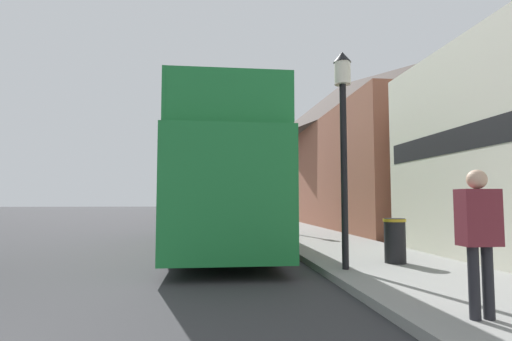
{
  "coord_description": "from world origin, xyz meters",
  "views": [
    {
      "loc": [
        3.18,
        -3.19,
        1.46
      ],
      "look_at": [
        4.76,
        10.76,
        2.51
      ],
      "focal_mm": 28.0,
      "sensor_mm": 36.0,
      "label": 1
    }
  ],
  "objects_px": {
    "lamp_post_second": "(274,163)",
    "litter_bin": "(395,239)",
    "parked_car_ahead_of_bus": "(231,215)",
    "tour_bus": "(221,188)",
    "lamp_post_nearest": "(343,116)",
    "pedestrian_nearest": "(479,228)",
    "lamp_post_third": "(249,168)"
  },
  "relations": [
    {
      "from": "lamp_post_nearest",
      "to": "lamp_post_third",
      "type": "bearing_deg",
      "value": 90.03
    },
    {
      "from": "tour_bus",
      "to": "lamp_post_nearest",
      "type": "distance_m",
      "value": 5.62
    },
    {
      "from": "tour_bus",
      "to": "parked_car_ahead_of_bus",
      "type": "distance_m",
      "value": 9.1
    },
    {
      "from": "lamp_post_nearest",
      "to": "lamp_post_second",
      "type": "distance_m",
      "value": 9.76
    },
    {
      "from": "parked_car_ahead_of_bus",
      "to": "lamp_post_second",
      "type": "distance_m",
      "value": 5.18
    },
    {
      "from": "tour_bus",
      "to": "parked_car_ahead_of_bus",
      "type": "height_order",
      "value": "tour_bus"
    },
    {
      "from": "lamp_post_third",
      "to": "litter_bin",
      "type": "bearing_deg",
      "value": -86.04
    },
    {
      "from": "parked_car_ahead_of_bus",
      "to": "pedestrian_nearest",
      "type": "height_order",
      "value": "pedestrian_nearest"
    },
    {
      "from": "tour_bus",
      "to": "lamp_post_third",
      "type": "bearing_deg",
      "value": 80.9
    },
    {
      "from": "parked_car_ahead_of_bus",
      "to": "lamp_post_second",
      "type": "xyz_separation_m",
      "value": [
        1.7,
        -4.22,
        2.47
      ]
    },
    {
      "from": "lamp_post_nearest",
      "to": "lamp_post_third",
      "type": "height_order",
      "value": "lamp_post_third"
    },
    {
      "from": "parked_car_ahead_of_bus",
      "to": "pedestrian_nearest",
      "type": "relative_size",
      "value": 2.54
    },
    {
      "from": "pedestrian_nearest",
      "to": "lamp_post_third",
      "type": "height_order",
      "value": "lamp_post_third"
    },
    {
      "from": "tour_bus",
      "to": "lamp_post_nearest",
      "type": "relative_size",
      "value": 2.48
    },
    {
      "from": "lamp_post_second",
      "to": "lamp_post_third",
      "type": "xyz_separation_m",
      "value": [
        -0.19,
        9.76,
        0.58
      ]
    },
    {
      "from": "pedestrian_nearest",
      "to": "lamp_post_second",
      "type": "relative_size",
      "value": 0.39
    },
    {
      "from": "lamp_post_second",
      "to": "litter_bin",
      "type": "distance_m",
      "value": 9.54
    },
    {
      "from": "lamp_post_nearest",
      "to": "litter_bin",
      "type": "distance_m",
      "value": 2.87
    },
    {
      "from": "parked_car_ahead_of_bus",
      "to": "lamp_post_second",
      "type": "relative_size",
      "value": 0.99
    },
    {
      "from": "tour_bus",
      "to": "lamp_post_second",
      "type": "height_order",
      "value": "lamp_post_second"
    },
    {
      "from": "parked_car_ahead_of_bus",
      "to": "litter_bin",
      "type": "distance_m",
      "value": 13.66
    },
    {
      "from": "pedestrian_nearest",
      "to": "lamp_post_second",
      "type": "distance_m",
      "value": 13.22
    },
    {
      "from": "lamp_post_nearest",
      "to": "parked_car_ahead_of_bus",
      "type": "bearing_deg",
      "value": 96.18
    },
    {
      "from": "lamp_post_second",
      "to": "litter_bin",
      "type": "relative_size",
      "value": 4.56
    },
    {
      "from": "tour_bus",
      "to": "lamp_post_nearest",
      "type": "bearing_deg",
      "value": -65.79
    },
    {
      "from": "parked_car_ahead_of_bus",
      "to": "lamp_post_third",
      "type": "distance_m",
      "value": 6.5
    },
    {
      "from": "litter_bin",
      "to": "pedestrian_nearest",
      "type": "bearing_deg",
      "value": -102.64
    },
    {
      "from": "lamp_post_nearest",
      "to": "lamp_post_third",
      "type": "xyz_separation_m",
      "value": [
        -0.01,
        19.51,
        0.57
      ]
    },
    {
      "from": "lamp_post_second",
      "to": "litter_bin",
      "type": "height_order",
      "value": "lamp_post_second"
    },
    {
      "from": "parked_car_ahead_of_bus",
      "to": "lamp_post_nearest",
      "type": "bearing_deg",
      "value": -82.86
    },
    {
      "from": "pedestrian_nearest",
      "to": "lamp_post_nearest",
      "type": "distance_m",
      "value": 3.88
    },
    {
      "from": "tour_bus",
      "to": "pedestrian_nearest",
      "type": "relative_size",
      "value": 6.38
    }
  ]
}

